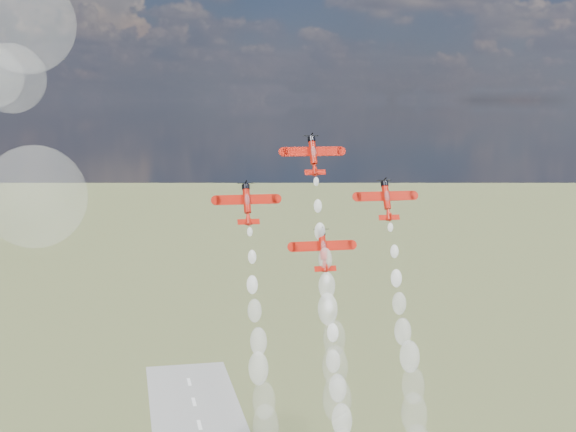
% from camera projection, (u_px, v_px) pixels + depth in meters
% --- Properties ---
extents(plane_lead, '(11.86, 5.93, 7.87)m').
position_uv_depth(plane_lead, '(313.00, 155.00, 160.11)').
color(plane_lead, red).
rests_on(plane_lead, ground).
extents(plane_left, '(11.86, 5.93, 7.87)m').
position_uv_depth(plane_left, '(247.00, 203.00, 154.36)').
color(plane_left, red).
rests_on(plane_left, ground).
extents(plane_right, '(11.86, 5.93, 7.87)m').
position_uv_depth(plane_right, '(387.00, 199.00, 159.98)').
color(plane_right, red).
rests_on(plane_right, ground).
extents(plane_slot, '(11.86, 5.93, 7.87)m').
position_uv_depth(plane_slot, '(323.00, 249.00, 154.23)').
color(plane_slot, red).
rests_on(plane_slot, ground).
extents(smoke_trail_lead, '(5.48, 22.03, 40.99)m').
position_uv_depth(smoke_trail_lead, '(333.00, 350.00, 148.33)').
color(smoke_trail_lead, white).
rests_on(smoke_trail_lead, plane_lead).
extents(smoke_trail_left, '(5.15, 22.01, 39.95)m').
position_uv_depth(smoke_trail_left, '(264.00, 408.00, 142.54)').
color(smoke_trail_left, white).
rests_on(smoke_trail_left, plane_left).
extents(smoke_trail_right, '(5.14, 21.67, 40.92)m').
position_uv_depth(smoke_trail_right, '(413.00, 397.00, 148.16)').
color(smoke_trail_right, white).
rests_on(smoke_trail_right, plane_right).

